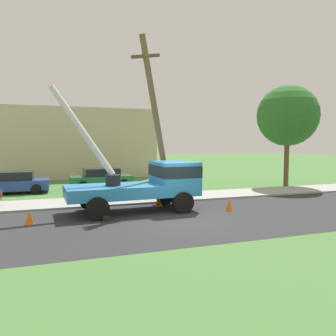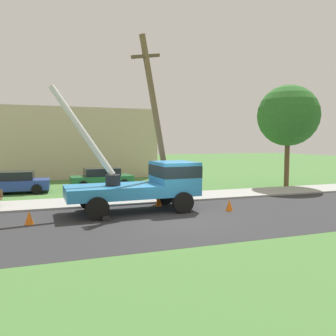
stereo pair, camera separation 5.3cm
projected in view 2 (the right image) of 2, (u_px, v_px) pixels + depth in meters
ground_plane at (122, 185)px, 25.72m from camera, size 120.00×120.00×0.00m
road_asphalt at (177, 219)px, 14.41m from camera, size 80.00×7.58×0.01m
sidewalk_strip at (145, 199)px, 19.36m from camera, size 80.00×2.93×0.10m
utility_truck at (149, 182)px, 16.22m from camera, size 6.85×3.21×5.98m
leaning_utility_pole at (156, 119)px, 17.92m from camera, size 2.63×1.27×8.86m
traffic_cone_ahead at (229, 205)px, 16.16m from camera, size 0.36×0.36×0.56m
traffic_cone_behind at (29, 218)px, 13.47m from camera, size 0.36×0.36×0.56m
traffic_cone_curbside at (158, 201)px, 17.40m from camera, size 0.36×0.36×0.56m
parked_sedan_blue at (13, 182)px, 21.63m from camera, size 4.45×2.11×1.42m
parked_sedan_green at (102, 178)px, 24.34m from camera, size 4.48×2.16×1.42m
roadside_tree_near at (288, 116)px, 24.77m from camera, size 4.50×4.50×7.52m
lowrise_building_backdrop at (57, 143)px, 31.71m from camera, size 18.00×6.00×6.40m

